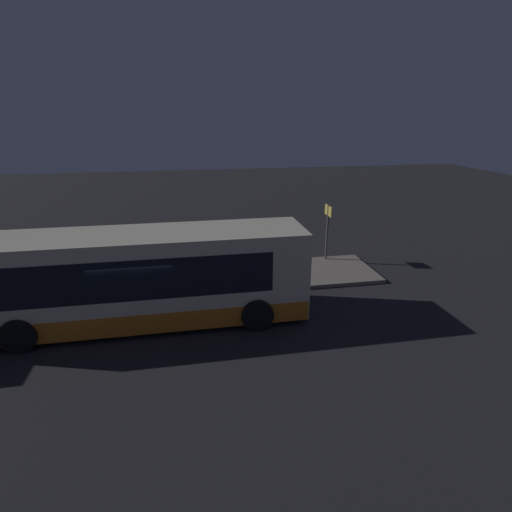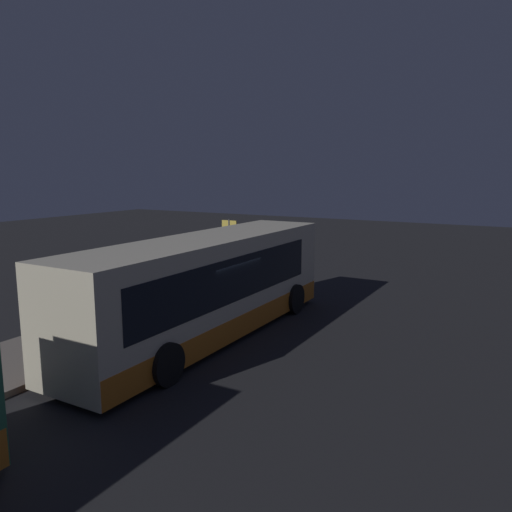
{
  "view_description": "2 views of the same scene",
  "coord_description": "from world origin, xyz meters",
  "px_view_note": "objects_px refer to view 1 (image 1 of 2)",
  "views": [
    {
      "loc": [
        1.7,
        -12.74,
        6.83
      ],
      "look_at": [
        4.19,
        0.67,
        1.95
      ],
      "focal_mm": 28.0,
      "sensor_mm": 36.0,
      "label": 1
    },
    {
      "loc": [
        -12.37,
        -8.79,
        5.19
      ],
      "look_at": [
        4.19,
        0.67,
        1.95
      ],
      "focal_mm": 35.0,
      "sensor_mm": 36.0,
      "label": 2
    }
  ],
  "objects_px": {
    "passenger_boarding": "(185,257)",
    "bus_lead": "(137,280)",
    "suitcase": "(188,275)",
    "sign_post": "(328,224)",
    "passenger_waiting": "(198,258)"
  },
  "relations": [
    {
      "from": "bus_lead",
      "to": "sign_post",
      "type": "xyz_separation_m",
      "value": [
        8.34,
        4.51,
        0.3
      ]
    },
    {
      "from": "passenger_boarding",
      "to": "suitcase",
      "type": "height_order",
      "value": "passenger_boarding"
    },
    {
      "from": "passenger_boarding",
      "to": "passenger_waiting",
      "type": "distance_m",
      "value": 0.85
    },
    {
      "from": "sign_post",
      "to": "passenger_boarding",
      "type": "bearing_deg",
      "value": -172.21
    },
    {
      "from": "suitcase",
      "to": "sign_post",
      "type": "bearing_deg",
      "value": 14.49
    },
    {
      "from": "passenger_waiting",
      "to": "sign_post",
      "type": "height_order",
      "value": "sign_post"
    },
    {
      "from": "bus_lead",
      "to": "passenger_waiting",
      "type": "relative_size",
      "value": 6.21
    },
    {
      "from": "passenger_waiting",
      "to": "suitcase",
      "type": "distance_m",
      "value": 0.83
    },
    {
      "from": "bus_lead",
      "to": "suitcase",
      "type": "height_order",
      "value": "bus_lead"
    },
    {
      "from": "passenger_boarding",
      "to": "suitcase",
      "type": "xyz_separation_m",
      "value": [
        0.06,
        -0.8,
        -0.53
      ]
    },
    {
      "from": "passenger_waiting",
      "to": "suitcase",
      "type": "bearing_deg",
      "value": 47.56
    },
    {
      "from": "bus_lead",
      "to": "sign_post",
      "type": "bearing_deg",
      "value": 28.43
    },
    {
      "from": "passenger_boarding",
      "to": "bus_lead",
      "type": "bearing_deg",
      "value": -44.14
    },
    {
      "from": "passenger_boarding",
      "to": "suitcase",
      "type": "relative_size",
      "value": 1.78
    },
    {
      "from": "passenger_waiting",
      "to": "passenger_boarding",
      "type": "bearing_deg",
      "value": -21.18
    }
  ]
}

